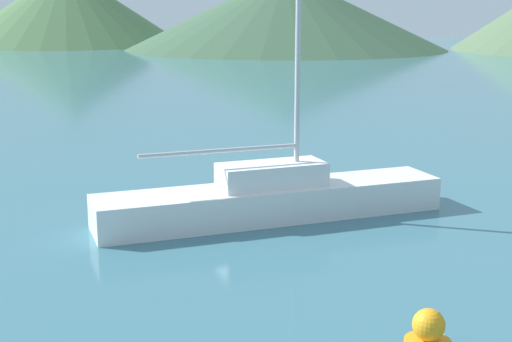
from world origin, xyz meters
TOP-DOWN VIEW (x-y plane):
  - sailboat_inner at (-0.37, 14.47)m, footprint 7.70×5.26m
  - buoy_marker at (2.69, 8.16)m, footprint 0.64×0.64m
  - hill_west at (-38.11, 88.78)m, footprint 30.13×30.13m
  - hill_central at (-8.65, 82.30)m, footprint 36.95×36.95m

SIDE VIEW (x-z plane):
  - buoy_marker at x=2.69m, z-range -0.06..0.67m
  - sailboat_inner at x=-0.37m, z-range -4.47..5.52m
  - hill_central at x=-8.65m, z-range 0.00..8.63m
  - hill_west at x=-38.11m, z-range 0.00..9.80m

